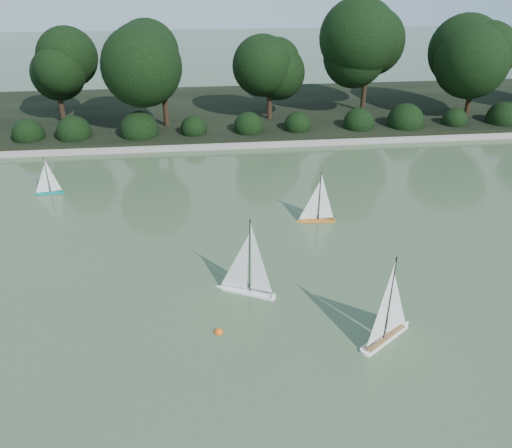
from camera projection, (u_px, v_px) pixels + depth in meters
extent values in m
plane|color=#354328|center=(295.00, 302.00, 9.91)|extent=(80.00, 80.00, 0.00)
cube|color=gray|center=(250.00, 145.00, 17.72)|extent=(40.00, 0.35, 0.18)
cube|color=black|center=(241.00, 111.00, 21.18)|extent=(40.00, 8.00, 0.30)
cylinder|color=black|center=(62.00, 112.00, 19.21)|extent=(0.20, 0.20, 1.37)
sphere|color=black|center=(54.00, 67.00, 18.39)|extent=(2.24, 2.24, 2.24)
cylinder|color=black|center=(166.00, 112.00, 18.73)|extent=(0.20, 0.20, 1.66)
sphere|color=black|center=(161.00, 56.00, 17.76)|extent=(2.66, 2.66, 2.66)
cylinder|color=black|center=(269.00, 110.00, 19.65)|extent=(0.20, 0.20, 1.26)
sphere|color=black|center=(270.00, 69.00, 18.89)|extent=(2.10, 2.10, 2.10)
cylinder|color=black|center=(363.00, 97.00, 20.53)|extent=(0.20, 0.20, 1.73)
sphere|color=black|center=(369.00, 43.00, 19.51)|extent=(2.80, 2.80, 2.80)
cylinder|color=black|center=(468.00, 104.00, 20.01)|extent=(0.20, 0.20, 1.48)
sphere|color=black|center=(478.00, 56.00, 19.11)|extent=(2.52, 2.52, 2.52)
sphere|color=black|center=(22.00, 135.00, 17.57)|extent=(1.10, 1.10, 1.10)
sphere|color=black|center=(80.00, 133.00, 17.76)|extent=(1.10, 1.10, 1.10)
sphere|color=black|center=(137.00, 131.00, 17.95)|extent=(1.10, 1.10, 1.10)
sphere|color=black|center=(193.00, 129.00, 18.14)|extent=(1.10, 1.10, 1.10)
sphere|color=black|center=(248.00, 127.00, 18.33)|extent=(1.10, 1.10, 1.10)
sphere|color=black|center=(301.00, 125.00, 18.52)|extent=(1.10, 1.10, 1.10)
sphere|color=black|center=(354.00, 123.00, 18.71)|extent=(1.10, 1.10, 1.10)
sphere|color=black|center=(405.00, 122.00, 18.90)|extent=(1.10, 1.10, 1.10)
sphere|color=black|center=(455.00, 120.00, 19.09)|extent=(1.10, 1.10, 1.10)
sphere|color=black|center=(505.00, 118.00, 19.28)|extent=(1.10, 1.10, 1.10)
cube|color=white|center=(248.00, 291.00, 10.15)|extent=(1.05, 0.65, 0.11)
cone|color=white|center=(220.00, 285.00, 10.33)|extent=(0.28, 0.28, 0.21)
cylinder|color=white|center=(272.00, 296.00, 9.99)|extent=(0.17, 0.17, 0.11)
cylinder|color=black|center=(250.00, 255.00, 9.71)|extent=(0.03, 0.03, 1.65)
cylinder|color=black|center=(261.00, 289.00, 10.01)|extent=(0.45, 0.23, 0.02)
cube|color=white|center=(385.00, 337.00, 8.93)|extent=(1.04, 0.82, 0.11)
cone|color=white|center=(406.00, 321.00, 9.31)|extent=(0.31, 0.31, 0.22)
cylinder|color=white|center=(366.00, 351.00, 8.61)|extent=(0.19, 0.19, 0.11)
cube|color=olive|center=(386.00, 334.00, 8.91)|extent=(0.93, 0.72, 0.01)
cylinder|color=black|center=(390.00, 297.00, 8.46)|extent=(0.03, 0.03, 1.72)
cylinder|color=black|center=(376.00, 339.00, 8.70)|extent=(0.43, 0.31, 0.02)
cube|color=orange|center=(317.00, 220.00, 12.85)|extent=(0.87, 0.24, 0.09)
cone|color=orange|center=(298.00, 220.00, 12.83)|extent=(0.19, 0.19, 0.17)
cylinder|color=orange|center=(333.00, 220.00, 12.86)|extent=(0.11, 0.11, 0.09)
cylinder|color=black|center=(320.00, 195.00, 12.51)|extent=(0.02, 0.02, 1.33)
cylinder|color=black|center=(326.00, 217.00, 12.81)|extent=(0.39, 0.05, 0.01)
cube|color=#068172|center=(50.00, 192.00, 14.33)|extent=(0.72, 0.18, 0.07)
cone|color=#068172|center=(35.00, 193.00, 14.27)|extent=(0.15, 0.15, 0.14)
cylinder|color=#068172|center=(63.00, 192.00, 14.38)|extent=(0.09, 0.09, 0.07)
cylinder|color=black|center=(47.00, 174.00, 14.05)|extent=(0.01, 0.01, 1.10)
cylinder|color=black|center=(56.00, 190.00, 14.32)|extent=(0.33, 0.03, 0.01)
sphere|color=#F25A0C|center=(219.00, 332.00, 9.12)|extent=(0.17, 0.17, 0.17)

